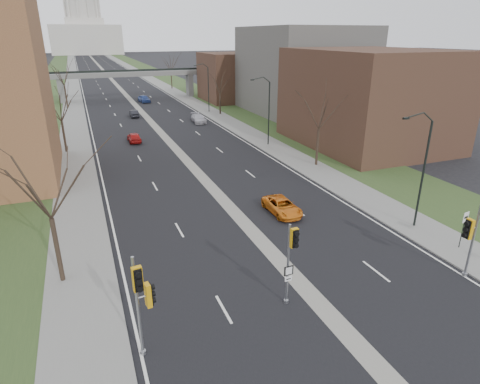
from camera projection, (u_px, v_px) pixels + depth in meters
ground at (325, 310)px, 21.35m from camera, size 700.00×700.00×0.00m
road_surface at (106, 73)px, 151.12m from camera, size 20.00×600.00×0.01m
median_strip at (106, 73)px, 151.12m from camera, size 1.20×600.00×0.02m
sidewalk_right at (138, 72)px, 155.21m from camera, size 4.00×600.00×0.12m
sidewalk_left at (72, 74)px, 146.99m from camera, size 4.00×600.00×0.12m
grass_verge_right at (154, 72)px, 157.26m from camera, size 8.00×600.00×0.10m
grass_verge_left at (54, 75)px, 144.95m from camera, size 8.00×600.00×0.10m
commercial_block_near at (368, 98)px, 51.59m from camera, size 16.00×20.00×12.00m
commercial_block_mid at (302, 71)px, 73.17m from camera, size 18.00×22.00×15.00m
commercial_block_far at (236, 77)px, 87.60m from camera, size 14.00×14.00×10.00m
pedestrian_bridge at (128, 77)px, 88.79m from camera, size 34.00×3.00×6.45m
capitol at (85, 27)px, 291.37m from camera, size 48.00×42.00×55.75m
streetlight_near at (421, 139)px, 27.75m from camera, size 2.61×0.20×8.70m
streetlight_mid at (264, 92)px, 50.25m from camera, size 2.61×0.20×8.70m
streetlight_far at (204, 74)px, 72.74m from camera, size 2.61×0.20×8.70m
tree_left_a at (43, 176)px, 21.39m from camera, size 7.20×7.20×9.40m
tree_left_b at (59, 102)px, 47.50m from camera, size 6.75×6.75×8.81m
tree_left_c at (62, 72)px, 76.61m from camera, size 7.65×7.65×9.99m
tree_right_a at (320, 106)px, 42.40m from camera, size 7.20×7.20×9.40m
tree_right_b at (220, 82)px, 71.25m from camera, size 6.30×6.30×8.22m
tree_right_c at (170, 61)px, 105.40m from camera, size 7.65×7.65×9.99m
signal_pole_left at (142, 294)px, 17.11m from camera, size 0.87×1.02×5.13m
signal_pole_median at (291, 252)px, 20.48m from camera, size 0.55×0.78×4.76m
signal_pole_right at (477, 224)px, 22.79m from camera, size 0.96×0.99×5.50m
speed_limit_sign at (464, 223)px, 26.74m from camera, size 0.56×0.13×2.63m
car_left_near at (134, 137)px, 54.36m from camera, size 1.62×3.92×1.33m
car_left_far at (134, 113)px, 70.91m from camera, size 1.32×3.78×1.25m
car_right_near at (282, 206)px, 32.69m from camera, size 2.05×4.39×1.22m
car_right_mid at (199, 118)px, 66.43m from camera, size 2.16×4.78×1.36m
car_right_far at (144, 99)px, 86.25m from camera, size 2.41×4.73×1.54m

